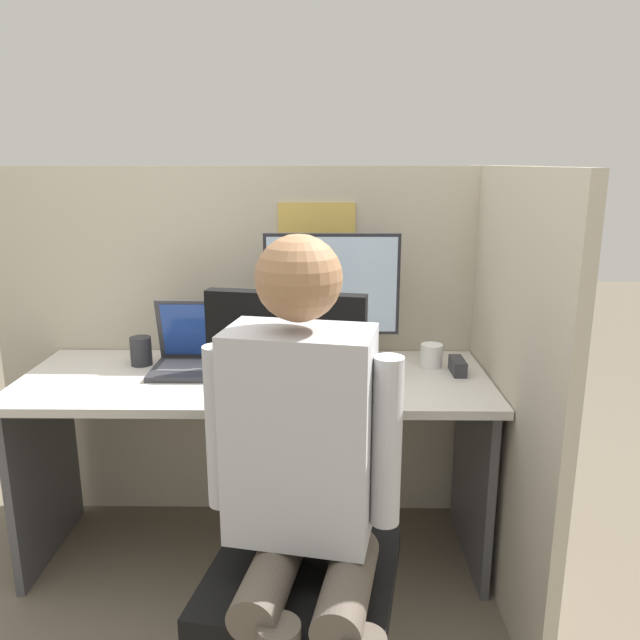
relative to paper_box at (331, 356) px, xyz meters
The scene contains 14 objects.
ground_plane 0.92m from the paper_box, 122.05° to the right, with size 12.00×12.00×0.00m, color #665B4C.
cubicle_panel_back 0.35m from the paper_box, 141.44° to the left, with size 2.18×0.05×1.46m.
cubicle_panel_right 0.62m from the paper_box, 17.63° to the right, with size 0.04×1.26×1.46m.
desk 0.36m from the paper_box, 155.91° to the right, with size 1.68×0.64×0.72m.
paper_box is the anchor object (origin of this frame).
monitor 0.25m from the paper_box, 90.00° to the left, with size 0.50×0.24×0.42m.
laptop 0.50m from the paper_box, behind, with size 0.32×0.24×0.26m.
mouse 0.32m from the paper_box, 145.70° to the right, with size 0.06×0.05×0.03m.
stapler 0.47m from the paper_box, ahead, with size 0.05×0.12×0.05m.
carrot_toy 0.28m from the paper_box, 71.57° to the right, with size 0.05×0.13×0.05m.
office_chair 0.80m from the paper_box, 97.49° to the right, with size 0.55×0.60×1.13m.
person 0.94m from the paper_box, 94.21° to the right, with size 0.47×0.47×1.32m.
coffee_mug 0.38m from the paper_box, ahead, with size 0.08×0.08×0.09m.
pen_cup 0.72m from the paper_box, behind, with size 0.08×0.08×0.11m.
Camera 1 is at (0.26, -1.80, 1.47)m, focal length 35.00 mm.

